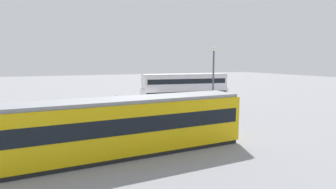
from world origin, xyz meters
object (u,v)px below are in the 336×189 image
at_px(tram_yellow, 131,125).
at_px(street_lamp, 213,77).
at_px(info_sign, 116,104).
at_px(double_decker_bus, 184,89).
at_px(pedestrian_near_railing, 137,113).
at_px(pedestrian_crossing, 169,121).

bearing_deg(tram_yellow, street_lamp, -146.44).
relative_size(info_sign, street_lamp, 0.36).
bearing_deg(info_sign, double_decker_bus, -147.28).
bearing_deg(pedestrian_near_railing, street_lamp, 177.25).
bearing_deg(info_sign, pedestrian_near_railing, 149.43).
xyz_separation_m(double_decker_bus, pedestrian_near_railing, (8.58, 7.49, -1.06)).
relative_size(tram_yellow, info_sign, 5.81).
distance_m(info_sign, street_lamp, 9.58).
height_order(tram_yellow, info_sign, tram_yellow).
bearing_deg(pedestrian_crossing, street_lamp, -150.85).
bearing_deg(pedestrian_crossing, double_decker_bus, -122.62).
height_order(pedestrian_near_railing, info_sign, info_sign).
distance_m(tram_yellow, pedestrian_near_railing, 7.66).
relative_size(pedestrian_near_railing, pedestrian_crossing, 0.97).
distance_m(double_decker_bus, tram_yellow, 18.43).
bearing_deg(street_lamp, pedestrian_crossing, 29.15).
height_order(tram_yellow, pedestrian_near_railing, tram_yellow).
height_order(pedestrian_near_railing, pedestrian_crossing, pedestrian_crossing).
height_order(info_sign, street_lamp, street_lamp).
bearing_deg(info_sign, street_lamp, 171.88).
bearing_deg(street_lamp, tram_yellow, 33.56).
bearing_deg(double_decker_bus, pedestrian_crossing, 57.38).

